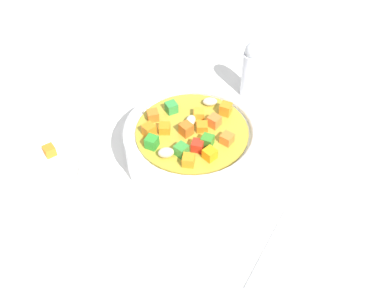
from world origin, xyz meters
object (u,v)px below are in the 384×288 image
(soup_bowl_main, at_px, (192,143))
(side_bowl_small, at_px, (38,181))
(pepper_shaker, at_px, (251,70))
(spoon, at_px, (290,205))

(soup_bowl_main, bearing_deg, side_bowl_small, 160.06)
(pepper_shaker, bearing_deg, side_bowl_small, 178.55)
(spoon, bearing_deg, pepper_shaker, 38.13)
(soup_bowl_main, relative_size, spoon, 0.77)
(spoon, relative_size, side_bowl_small, 1.83)
(spoon, xyz_separation_m, pepper_shaker, (0.10, 0.19, 0.04))
(soup_bowl_main, xyz_separation_m, side_bowl_small, (-0.18, 0.06, -0.01))
(spoon, bearing_deg, side_bowl_small, 115.67)
(spoon, bearing_deg, soup_bowl_main, 86.59)
(side_bowl_small, distance_m, pepper_shaker, 0.33)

